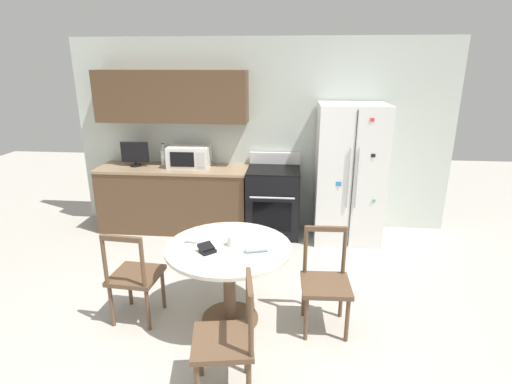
% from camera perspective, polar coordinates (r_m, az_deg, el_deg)
% --- Properties ---
extents(ground_plane, '(14.00, 14.00, 0.00)m').
position_cam_1_polar(ground_plane, '(3.70, -3.05, -19.81)').
color(ground_plane, '#B2ADA3').
extents(back_wall, '(5.20, 0.44, 2.60)m').
position_cam_1_polar(back_wall, '(5.60, -2.54, 9.46)').
color(back_wall, silver).
rests_on(back_wall, ground_plane).
extents(kitchen_counter, '(2.06, 0.64, 0.90)m').
position_cam_1_polar(kitchen_counter, '(5.73, -11.52, -0.88)').
color(kitchen_counter, brown).
rests_on(kitchen_counter, ground_plane).
extents(refrigerator, '(0.85, 0.77, 1.79)m').
position_cam_1_polar(refrigerator, '(5.33, 13.11, 2.59)').
color(refrigerator, white).
rests_on(refrigerator, ground_plane).
extents(oven_range, '(0.70, 0.68, 1.08)m').
position_cam_1_polar(oven_range, '(5.46, 2.50, -1.26)').
color(oven_range, black).
rests_on(oven_range, ground_plane).
extents(microwave, '(0.56, 0.35, 0.28)m').
position_cam_1_polar(microwave, '(5.56, -9.54, 5.00)').
color(microwave, white).
rests_on(microwave, kitchen_counter).
extents(countertop_tv, '(0.38, 0.16, 0.34)m').
position_cam_1_polar(countertop_tv, '(5.76, -16.92, 5.32)').
color(countertop_tv, black).
rests_on(countertop_tv, kitchen_counter).
extents(counter_bottle, '(0.08, 0.08, 0.31)m').
position_cam_1_polar(counter_bottle, '(5.72, -13.04, 4.91)').
color(counter_bottle, silver).
rests_on(counter_bottle, kitchen_counter).
extents(dining_table, '(1.10, 1.10, 0.75)m').
position_cam_1_polar(dining_table, '(3.58, -3.88, -10.03)').
color(dining_table, beige).
rests_on(dining_table, ground_plane).
extents(dining_chair_near, '(0.48, 0.48, 0.90)m').
position_cam_1_polar(dining_chair_near, '(2.95, -4.19, -20.44)').
color(dining_chair_near, brown).
rests_on(dining_chair_near, ground_plane).
extents(dining_chair_left, '(0.45, 0.45, 0.90)m').
position_cam_1_polar(dining_chair_left, '(3.83, -16.97, -11.48)').
color(dining_chair_left, brown).
rests_on(dining_chair_left, ground_plane).
extents(dining_chair_right, '(0.44, 0.44, 0.90)m').
position_cam_1_polar(dining_chair_right, '(3.63, 9.88, -12.68)').
color(dining_chair_right, brown).
rests_on(dining_chair_right, ground_plane).
extents(candle_glass, '(0.08, 0.08, 0.09)m').
position_cam_1_polar(candle_glass, '(3.50, -3.46, -7.07)').
color(candle_glass, silver).
rests_on(candle_glass, dining_table).
extents(folded_napkin, '(0.20, 0.10, 0.05)m').
position_cam_1_polar(folded_napkin, '(3.39, 0.07, -8.16)').
color(folded_napkin, '#A3BCDB').
rests_on(folded_napkin, dining_table).
extents(wallet, '(0.17, 0.17, 0.07)m').
position_cam_1_polar(wallet, '(3.41, -7.04, -8.08)').
color(wallet, black).
rests_on(wallet, dining_table).
extents(mail_stack, '(0.29, 0.35, 0.02)m').
position_cam_1_polar(mail_stack, '(3.69, -7.64, -6.26)').
color(mail_stack, white).
rests_on(mail_stack, dining_table).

